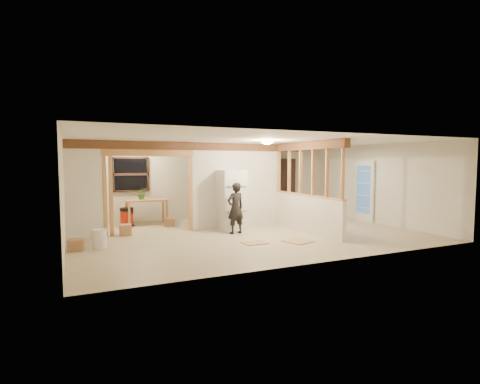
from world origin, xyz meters
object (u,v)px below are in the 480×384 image
woman (236,208)px  bookshelf (281,186)px  shop_vac (127,217)px  work_table (147,212)px  refrigerator (232,200)px

woman → bookshelf: 4.27m
woman → shop_vac: (-2.52, 2.45, -0.41)m
bookshelf → woman: bearing=-137.4°
work_table → bookshelf: bearing=9.5°
woman → bookshelf: size_ratio=0.67×
work_table → shop_vac: 0.63m
shop_vac → bookshelf: size_ratio=0.28×
work_table → shop_vac: bearing=-168.5°
refrigerator → work_table: size_ratio=1.38×
refrigerator → woman: (-0.17, -0.67, -0.16)m
work_table → shop_vac: (-0.62, -0.07, -0.11)m
refrigerator → bookshelf: (2.96, 2.21, 0.18)m
refrigerator → work_table: 2.82m
woman → bookshelf: bookshelf is taller
shop_vac → bookshelf: (5.65, 0.43, 0.75)m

